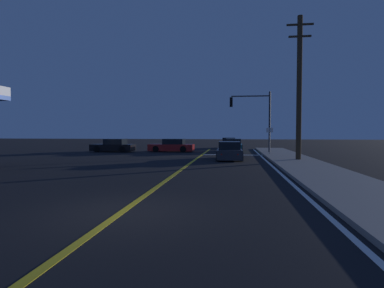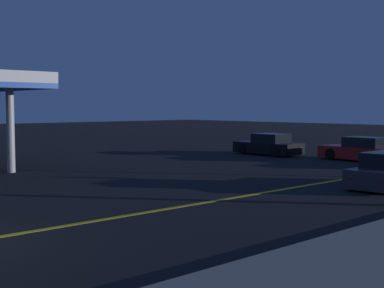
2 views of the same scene
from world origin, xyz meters
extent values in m
plane|color=black|center=(0.00, 0.00, 0.00)|extent=(160.00, 160.00, 0.00)
cube|color=gray|center=(6.95, 10.82, 0.07)|extent=(3.20, 38.96, 0.15)
cube|color=gold|center=(0.00, 10.82, 0.01)|extent=(0.20, 36.80, 0.01)
cube|color=white|center=(5.10, 10.82, 0.01)|extent=(0.16, 36.80, 0.01)
cube|color=white|center=(2.68, 20.15, 0.01)|extent=(5.35, 0.50, 0.01)
cube|color=#2D2D33|center=(2.49, 15.61, 0.44)|extent=(1.89, 4.18, 0.68)
cube|color=black|center=(2.50, 15.36, 1.04)|extent=(1.59, 1.94, 0.60)
cylinder|color=black|center=(1.63, 16.87, 0.32)|extent=(0.24, 0.65, 0.64)
cylinder|color=black|center=(3.30, 16.91, 0.32)|extent=(0.24, 0.65, 0.64)
cylinder|color=black|center=(1.69, 14.31, 0.32)|extent=(0.24, 0.65, 0.64)
cylinder|color=black|center=(3.36, 14.35, 0.32)|extent=(0.24, 0.65, 0.64)
sphere|color=#FFF4CC|center=(1.89, 17.60, 0.52)|extent=(0.18, 0.18, 0.18)
sphere|color=#FFF4CC|center=(3.00, 17.63, 0.52)|extent=(0.18, 0.18, 0.18)
sphere|color=red|center=(1.99, 13.58, 0.52)|extent=(0.14, 0.14, 0.14)
sphere|color=red|center=(3.10, 13.61, 0.52)|extent=(0.14, 0.14, 0.14)
cube|color=maroon|center=(-3.59, 23.80, 0.44)|extent=(4.67, 1.92, 0.68)
cube|color=black|center=(-3.32, 23.79, 1.04)|extent=(2.18, 1.57, 0.60)
cylinder|color=black|center=(-5.05, 23.07, 0.32)|extent=(0.65, 0.25, 0.64)
cylinder|color=black|center=(-4.98, 24.66, 0.32)|extent=(0.65, 0.25, 0.64)
cylinder|color=black|center=(-2.21, 22.94, 0.32)|extent=(0.65, 0.25, 0.64)
cylinder|color=black|center=(-2.13, 24.53, 0.32)|extent=(0.65, 0.25, 0.64)
sphere|color=#FFF4CC|center=(-5.85, 23.37, 0.52)|extent=(0.18, 0.18, 0.18)
sphere|color=#FFF4CC|center=(-5.80, 24.43, 0.52)|extent=(0.18, 0.18, 0.18)
sphere|color=red|center=(-1.37, 23.17, 0.52)|extent=(0.14, 0.14, 0.14)
sphere|color=red|center=(-1.32, 24.23, 0.52)|extent=(0.14, 0.14, 0.14)
cube|color=black|center=(-9.54, 22.92, 0.44)|extent=(4.36, 1.92, 0.68)
cube|color=black|center=(-9.28, 22.92, 1.04)|extent=(2.02, 1.62, 0.60)
cylinder|color=black|center=(-10.89, 22.08, 0.32)|extent=(0.64, 0.23, 0.64)
cylinder|color=black|center=(-10.86, 23.81, 0.32)|extent=(0.64, 0.23, 0.64)
cylinder|color=black|center=(-8.21, 22.04, 0.32)|extent=(0.64, 0.23, 0.64)
cylinder|color=black|center=(-8.18, 23.76, 0.32)|extent=(0.64, 0.23, 0.64)
sphere|color=#FFF4CC|center=(-11.65, 22.38, 0.52)|extent=(0.18, 0.18, 0.18)
sphere|color=#FFF4CC|center=(-11.63, 23.53, 0.52)|extent=(0.18, 0.18, 0.18)
sphere|color=red|center=(-7.43, 22.31, 0.52)|extent=(0.14, 0.14, 0.14)
sphere|color=red|center=(-7.41, 23.46, 0.52)|extent=(0.14, 0.14, 0.14)
cube|color=navy|center=(2.19, 31.28, 0.44)|extent=(1.81, 4.22, 0.68)
cube|color=black|center=(2.19, 31.03, 1.04)|extent=(1.54, 1.95, 0.60)
cylinder|color=black|center=(1.35, 32.58, 0.32)|extent=(0.23, 0.64, 0.64)
cylinder|color=black|center=(2.99, 32.59, 0.32)|extent=(0.23, 0.64, 0.64)
cylinder|color=black|center=(1.38, 29.97, 0.32)|extent=(0.23, 0.64, 0.64)
cylinder|color=black|center=(3.02, 29.99, 0.32)|extent=(0.23, 0.64, 0.64)
sphere|color=#FFF4CC|center=(1.62, 33.32, 0.52)|extent=(0.18, 0.18, 0.18)
sphere|color=#FFF4CC|center=(2.71, 33.33, 0.52)|extent=(0.18, 0.18, 0.18)
sphere|color=red|center=(1.66, 29.22, 0.52)|extent=(0.14, 0.14, 0.14)
sphere|color=red|center=(2.76, 29.24, 0.52)|extent=(0.14, 0.14, 0.14)
cube|color=#195960|center=(2.79, 25.18, 0.44)|extent=(1.88, 4.57, 0.68)
cube|color=black|center=(2.78, 24.91, 1.04)|extent=(1.57, 2.12, 0.60)
cylinder|color=black|center=(2.00, 26.60, 0.32)|extent=(0.24, 0.65, 0.64)
cylinder|color=black|center=(3.64, 26.56, 0.32)|extent=(0.24, 0.65, 0.64)
cylinder|color=black|center=(1.93, 23.79, 0.32)|extent=(0.24, 0.65, 0.64)
cylinder|color=black|center=(3.57, 23.75, 0.32)|extent=(0.24, 0.65, 0.64)
sphere|color=#FFF4CC|center=(2.29, 27.40, 0.52)|extent=(0.18, 0.18, 0.18)
sphere|color=#FFF4CC|center=(3.39, 27.37, 0.52)|extent=(0.18, 0.18, 0.18)
sphere|color=red|center=(2.18, 22.98, 0.52)|extent=(0.14, 0.14, 0.14)
sphere|color=red|center=(3.28, 22.95, 0.52)|extent=(0.14, 0.14, 0.14)
cylinder|color=#38383D|center=(6.15, 22.45, 2.93)|extent=(0.18, 0.18, 5.85)
cylinder|color=#38383D|center=(4.35, 22.45, 5.45)|extent=(3.61, 0.12, 0.12)
cube|color=black|center=(2.54, 22.45, 4.90)|extent=(0.28, 0.28, 0.90)
sphere|color=red|center=(2.54, 22.45, 5.17)|extent=(0.22, 0.22, 0.22)
sphere|color=#4C2D05|center=(2.54, 22.45, 4.90)|extent=(0.22, 0.22, 0.22)
sphere|color=#0A3814|center=(2.54, 22.45, 4.63)|extent=(0.22, 0.22, 0.22)
cylinder|color=#42301E|center=(7.25, 14.65, 4.99)|extent=(0.36, 0.36, 9.97)
cube|color=#42301E|center=(7.25, 14.65, 9.37)|extent=(1.78, 0.12, 0.12)
cube|color=#42301E|center=(7.25, 14.65, 8.57)|extent=(1.50, 0.12, 0.12)
cylinder|color=slate|center=(5.85, 19.65, 1.23)|extent=(0.06, 0.06, 2.45)
cube|color=white|center=(5.85, 19.65, 2.20)|extent=(0.56, 0.08, 0.40)
camera|label=1|loc=(2.83, -7.53, 2.05)|focal=28.96mm
camera|label=2|loc=(12.05, -3.28, 3.02)|focal=50.19mm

